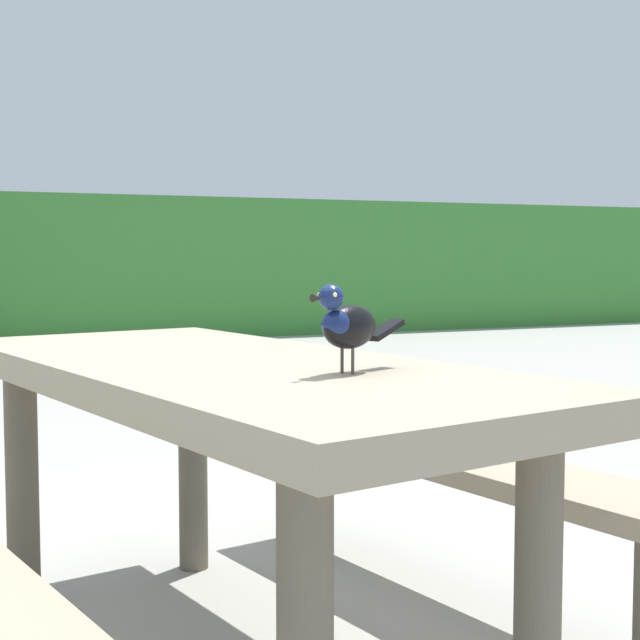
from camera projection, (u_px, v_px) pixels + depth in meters
name	position (u px, v px, depth m)	size (l,w,h in m)	color
picnic_table_foreground	(230.00, 439.00, 2.16)	(1.98, 2.01, 0.74)	gray
bird_grackle	(346.00, 324.00, 1.89)	(0.27, 0.15, 0.18)	black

